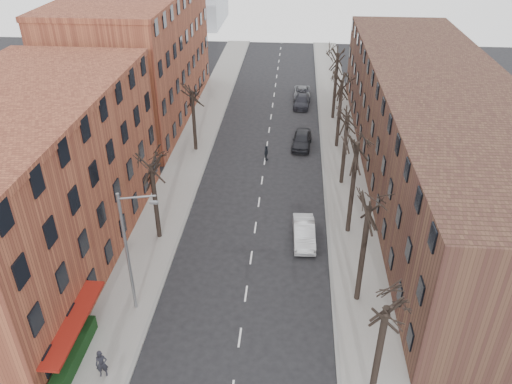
% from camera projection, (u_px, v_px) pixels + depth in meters
% --- Properties ---
extents(sidewalk_left, '(4.00, 90.00, 0.15)m').
position_uv_depth(sidewalk_left, '(194.00, 145.00, 54.82)').
color(sidewalk_left, gray).
rests_on(sidewalk_left, ground).
extents(sidewalk_right, '(4.00, 90.00, 0.15)m').
position_uv_depth(sidewalk_right, '(341.00, 151.00, 53.72)').
color(sidewalk_right, gray).
rests_on(sidewalk_right, ground).
extents(building_left_near, '(12.00, 26.00, 12.00)m').
position_uv_depth(building_left_near, '(24.00, 188.00, 35.23)').
color(building_left_near, brown).
rests_on(building_left_near, ground).
extents(building_left_far, '(12.00, 28.00, 14.00)m').
position_uv_depth(building_left_far, '(138.00, 58.00, 59.49)').
color(building_left_far, brown).
rests_on(building_left_far, ground).
extents(building_right, '(12.00, 50.00, 10.00)m').
position_uv_depth(building_right, '(435.00, 130.00, 46.36)').
color(building_right, '#4E3224').
rests_on(building_right, ground).
extents(awning_left, '(1.20, 7.00, 0.15)m').
position_uv_depth(awning_left, '(82.00, 353.00, 30.18)').
color(awning_left, maroon).
rests_on(awning_left, ground).
extents(hedge, '(0.80, 6.00, 1.00)m').
position_uv_depth(hedge, '(72.00, 359.00, 29.00)').
color(hedge, '#123513').
rests_on(hedge, sidewalk_left).
extents(tree_right_b, '(5.20, 5.20, 10.80)m').
position_uv_depth(tree_right_b, '(356.00, 300.00, 34.14)').
color(tree_right_b, black).
rests_on(tree_right_b, ground).
extents(tree_right_c, '(5.20, 5.20, 11.60)m').
position_uv_depth(tree_right_c, '(347.00, 232.00, 40.97)').
color(tree_right_c, black).
rests_on(tree_right_c, ground).
extents(tree_right_d, '(5.20, 5.20, 10.00)m').
position_uv_depth(tree_right_d, '(341.00, 183.00, 47.81)').
color(tree_right_d, black).
rests_on(tree_right_d, ground).
extents(tree_right_e, '(5.20, 5.20, 10.80)m').
position_uv_depth(tree_right_e, '(336.00, 147.00, 54.64)').
color(tree_right_e, black).
rests_on(tree_right_e, ground).
extents(tree_right_f, '(5.20, 5.20, 11.60)m').
position_uv_depth(tree_right_f, '(332.00, 119.00, 61.47)').
color(tree_right_f, black).
rests_on(tree_right_f, ground).
extents(tree_left_a, '(5.20, 5.20, 9.50)m').
position_uv_depth(tree_left_a, '(160.00, 237.00, 40.31)').
color(tree_left_a, black).
rests_on(tree_left_a, ground).
extents(tree_left_b, '(5.20, 5.20, 9.50)m').
position_uv_depth(tree_left_b, '(196.00, 150.00, 53.98)').
color(tree_left_b, black).
rests_on(tree_left_b, ground).
extents(streetlight, '(2.45, 0.22, 9.03)m').
position_uv_depth(streetlight, '(129.00, 249.00, 30.85)').
color(streetlight, slate).
rests_on(streetlight, ground).
extents(silver_sedan, '(1.88, 4.82, 1.56)m').
position_uv_depth(silver_sedan, '(304.00, 233.00, 39.53)').
color(silver_sedan, '#B1B5B9').
rests_on(silver_sedan, ground).
extents(parked_car_near, '(2.36, 5.02, 1.66)m').
position_uv_depth(parked_car_near, '(302.00, 140.00, 54.32)').
color(parked_car_near, black).
rests_on(parked_car_near, ground).
extents(parked_car_mid, '(2.36, 4.96, 1.40)m').
position_uv_depth(parked_car_mid, '(302.00, 101.00, 64.73)').
color(parked_car_mid, black).
rests_on(parked_car_mid, ground).
extents(parked_car_far, '(2.24, 4.78, 1.32)m').
position_uv_depth(parked_car_far, '(302.00, 93.00, 67.55)').
color(parked_car_far, slate).
rests_on(parked_car_far, ground).
extents(pedestrian_a, '(0.77, 0.61, 1.85)m').
position_uv_depth(pedestrian_a, '(102.00, 364.00, 28.16)').
color(pedestrian_a, black).
rests_on(pedestrian_a, sidewalk_left).
extents(pedestrian_crossing, '(0.63, 1.01, 1.61)m').
position_uv_depth(pedestrian_crossing, '(266.00, 153.00, 51.58)').
color(pedestrian_crossing, black).
rests_on(pedestrian_crossing, ground).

